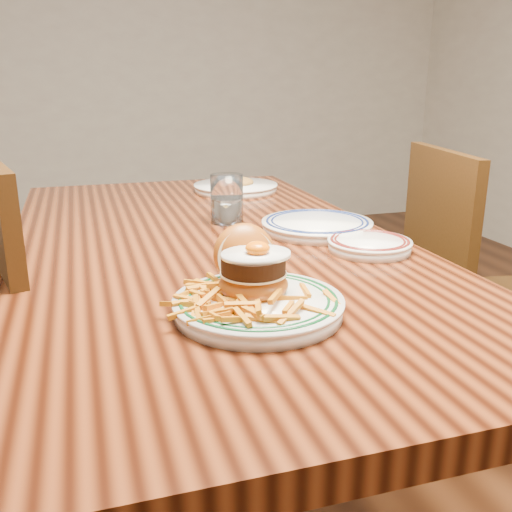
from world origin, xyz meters
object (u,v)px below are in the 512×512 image
object	(u,v)px
chair_right	(471,292)
main_plate	(256,290)
side_plate	(369,244)
table	(209,276)

from	to	relation	value
chair_right	main_plate	xyz separation A→B (m)	(-0.84, -0.54, 0.30)
side_plate	chair_right	bearing A→B (deg)	22.87
chair_right	side_plate	bearing A→B (deg)	40.63
chair_right	side_plate	distance (m)	0.66
side_plate	table	bearing A→B (deg)	140.71
table	chair_right	distance (m)	0.85
main_plate	table	bearing A→B (deg)	90.96
main_plate	side_plate	distance (m)	0.40
chair_right	table	bearing A→B (deg)	18.20
table	side_plate	bearing A→B (deg)	-31.64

